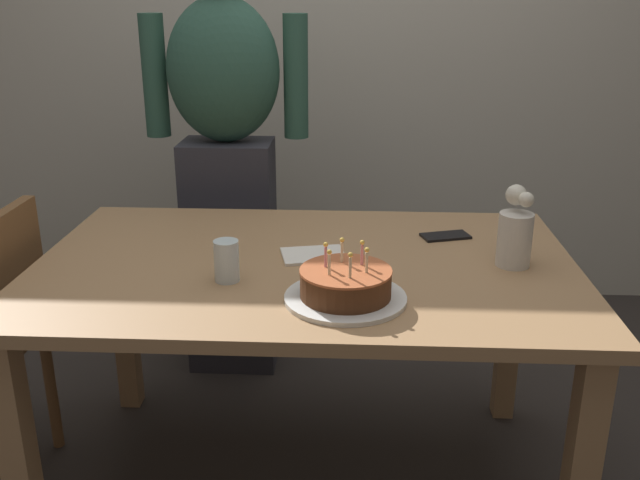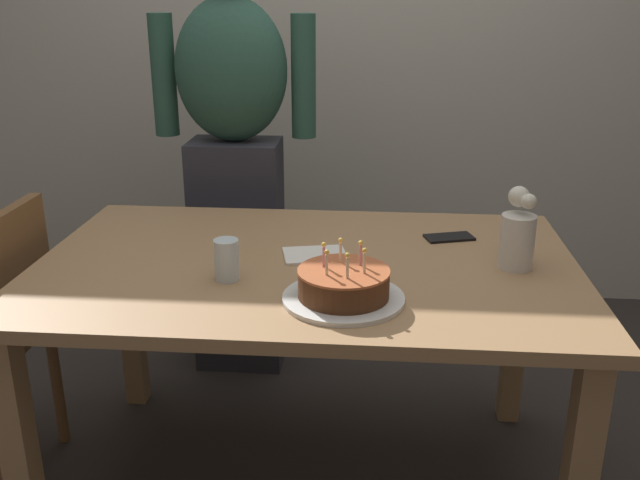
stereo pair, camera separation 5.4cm
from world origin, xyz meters
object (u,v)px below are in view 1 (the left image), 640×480
cell_phone (445,236)px  flower_vase (515,231)px  water_glass_near (227,261)px  napkin_stack (313,255)px  birthday_cake (346,286)px  person_man_bearded (227,154)px

cell_phone → flower_vase: size_ratio=0.65×
water_glass_near → napkin_stack: (0.21, 0.19, -0.05)m
water_glass_near → napkin_stack: size_ratio=0.62×
flower_vase → water_glass_near: bearing=-168.7°
birthday_cake → napkin_stack: 0.31m
napkin_stack → flower_vase: flower_vase is taller
cell_phone → birthday_cake: bearing=-138.6°
cell_phone → napkin_stack: 0.43m
water_glass_near → napkin_stack: bearing=41.4°
flower_vase → person_man_bearded: (-0.92, 0.74, 0.04)m
napkin_stack → flower_vase: size_ratio=0.79×
flower_vase → birthday_cake: bearing=-150.2°
napkin_stack → person_man_bearded: person_man_bearded is taller
water_glass_near → cell_phone: size_ratio=0.76×
water_glass_near → cell_phone: (0.61, 0.37, -0.05)m
birthday_cake → person_man_bearded: size_ratio=0.18×
water_glass_near → flower_vase: size_ratio=0.49×
cell_phone → napkin_stack: bearing=-171.8°
cell_phone → flower_vase: 0.28m
flower_vase → person_man_bearded: 1.18m
napkin_stack → water_glass_near: bearing=-138.6°
napkin_stack → flower_vase: 0.56m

